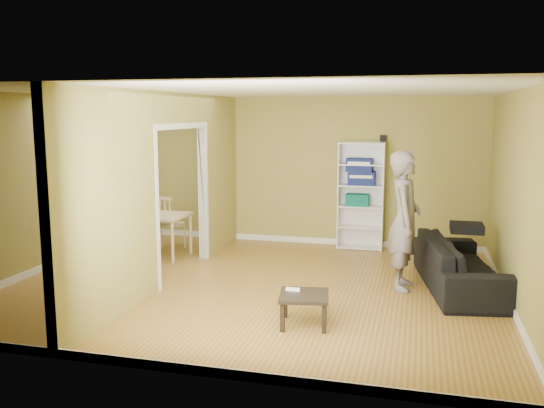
% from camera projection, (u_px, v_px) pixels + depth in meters
% --- Properties ---
extents(room_shell, '(6.50, 6.50, 6.50)m').
position_uv_depth(room_shell, '(254.00, 191.00, 7.63)').
color(room_shell, brown).
rests_on(room_shell, ground).
extents(partition, '(0.22, 5.50, 2.60)m').
position_uv_depth(partition, '(170.00, 188.00, 7.93)').
color(partition, '#988651').
rests_on(partition, ground).
extents(wall_speaker, '(0.10, 0.10, 0.10)m').
position_uv_depth(wall_speaker, '(383.00, 138.00, 9.74)').
color(wall_speaker, black).
rests_on(wall_speaker, room_shell).
extents(sofa, '(2.39, 1.33, 0.86)m').
position_uv_depth(sofa, '(461.00, 257.00, 7.64)').
color(sofa, black).
rests_on(sofa, ground).
extents(person, '(0.79, 0.62, 2.16)m').
position_uv_depth(person, '(405.00, 209.00, 7.55)').
color(person, slate).
rests_on(person, ground).
extents(bookshelf, '(0.77, 0.34, 1.84)m').
position_uv_depth(bookshelf, '(361.00, 196.00, 9.89)').
color(bookshelf, white).
rests_on(bookshelf, ground).
extents(paper_box_teal, '(0.39, 0.25, 0.20)m').
position_uv_depth(paper_box_teal, '(357.00, 200.00, 9.87)').
color(paper_box_teal, '#166859').
rests_on(paper_box_teal, bookshelf).
extents(paper_box_navy_b, '(0.45, 0.29, 0.23)m').
position_uv_depth(paper_box_navy_b, '(362.00, 178.00, 9.79)').
color(paper_box_navy_b, navy).
rests_on(paper_box_navy_b, bookshelf).
extents(paper_box_navy_c, '(0.44, 0.28, 0.22)m').
position_uv_depth(paper_box_navy_c, '(360.00, 165.00, 9.77)').
color(paper_box_navy_c, navy).
rests_on(paper_box_navy_c, bookshelf).
extents(coffee_table, '(0.53, 0.53, 0.36)m').
position_uv_depth(coffee_table, '(304.00, 299.00, 6.32)').
color(coffee_table, '#372D21').
rests_on(coffee_table, ground).
extents(game_controller, '(0.16, 0.04, 0.03)m').
position_uv_depth(game_controller, '(293.00, 289.00, 6.43)').
color(game_controller, white).
rests_on(game_controller, coffee_table).
extents(dining_table, '(1.12, 0.75, 0.70)m').
position_uv_depth(dining_table, '(153.00, 218.00, 9.39)').
color(dining_table, tan).
rests_on(dining_table, ground).
extents(chair_left, '(0.52, 0.52, 1.02)m').
position_uv_depth(chair_left, '(106.00, 223.00, 9.55)').
color(chair_left, tan).
rests_on(chair_left, ground).
extents(chair_near, '(0.57, 0.57, 1.05)m').
position_uv_depth(chair_near, '(141.00, 230.00, 8.89)').
color(chair_near, tan).
rests_on(chair_near, ground).
extents(chair_far, '(0.55, 0.55, 0.92)m').
position_uv_depth(chair_far, '(172.00, 222.00, 9.90)').
color(chair_far, '#D6B96E').
rests_on(chair_far, ground).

